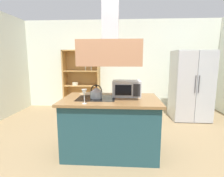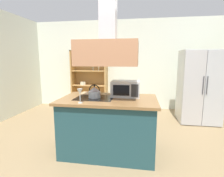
# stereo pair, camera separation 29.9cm
# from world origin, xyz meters

# --- Properties ---
(ground_plane) EXTENTS (7.80, 7.80, 0.00)m
(ground_plane) POSITION_xyz_m (0.00, 0.00, 0.00)
(ground_plane) COLOR #8B7351
(wall_back) EXTENTS (6.00, 0.12, 2.70)m
(wall_back) POSITION_xyz_m (0.00, 3.00, 1.35)
(wall_back) COLOR silver
(wall_back) RESTS_ON ground
(kitchen_island) EXTENTS (1.52, 0.93, 0.90)m
(kitchen_island) POSITION_xyz_m (-0.08, 0.17, 0.45)
(kitchen_island) COLOR #1F454C
(kitchen_island) RESTS_ON ground
(range_hood) EXTENTS (0.90, 0.70, 1.29)m
(range_hood) POSITION_xyz_m (-0.08, 0.17, 1.72)
(range_hood) COLOR #B37954
(refrigerator) EXTENTS (0.90, 0.77, 1.73)m
(refrigerator) POSITION_xyz_m (1.81, 1.94, 0.86)
(refrigerator) COLOR beige
(refrigerator) RESTS_ON ground
(dish_cabinet) EXTENTS (1.10, 0.40, 1.79)m
(dish_cabinet) POSITION_xyz_m (-1.16, 2.78, 0.79)
(dish_cabinet) COLOR tan
(dish_cabinet) RESTS_ON ground
(kettle) EXTENTS (0.19, 0.19, 0.21)m
(kettle) POSITION_xyz_m (-0.31, 0.17, 0.99)
(kettle) COLOR #AEBBC7
(kettle) RESTS_ON kitchen_island
(cutting_board) EXTENTS (0.36, 0.26, 0.02)m
(cutting_board) POSITION_xyz_m (-0.47, 0.46, 0.91)
(cutting_board) COLOR tan
(cutting_board) RESTS_ON kitchen_island
(microwave) EXTENTS (0.46, 0.35, 0.26)m
(microwave) POSITION_xyz_m (0.17, 0.36, 1.03)
(microwave) COLOR #B7BABF
(microwave) RESTS_ON kitchen_island
(wine_glass_on_counter) EXTENTS (0.08, 0.08, 0.21)m
(wine_glass_on_counter) POSITION_xyz_m (-0.42, -0.20, 1.05)
(wine_glass_on_counter) COLOR silver
(wine_glass_on_counter) RESTS_ON kitchen_island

